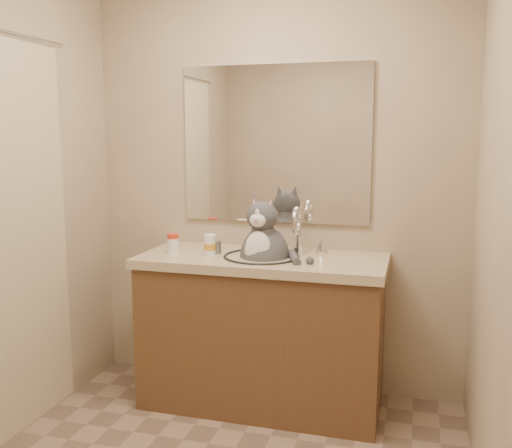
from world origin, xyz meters
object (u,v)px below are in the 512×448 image
Objects in this scene: cat at (264,254)px; pill_bottle_orange at (210,245)px; pill_bottle_redcap at (173,243)px; grey_canister at (217,247)px.

pill_bottle_orange is (-0.30, -0.02, 0.04)m from cat.
pill_bottle_redcap is 0.25m from grey_canister.
pill_bottle_redcap is (-0.51, -0.05, 0.04)m from cat.
pill_bottle_orange is at bearing -169.67° from cat.
pill_bottle_redcap is at bearing -168.95° from cat.
grey_canister is at bearing 13.60° from pill_bottle_redcap.
cat is at bearing 4.62° from pill_bottle_orange.
cat reaches higher than grey_canister.
cat is 4.99× the size of pill_bottle_redcap.
cat is 0.27m from grey_canister.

